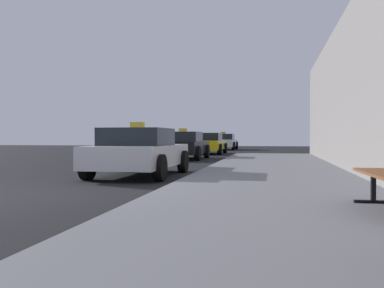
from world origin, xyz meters
name	(u,v)px	position (x,y,z in m)	size (l,w,h in m)	color
ground_plane	(56,193)	(0.00, 0.00, 0.00)	(80.00, 80.00, 0.00)	black
sidewalk	(276,195)	(4.00, 0.00, 0.07)	(4.00, 32.00, 0.15)	slate
car_silver	(139,152)	(0.44, 3.61, 0.65)	(2.03, 4.07, 1.43)	#B7B7BF
car_black	(184,145)	(-0.16, 12.14, 0.65)	(1.99, 4.11, 1.43)	black
car_yellow	(208,143)	(0.06, 18.29, 0.65)	(1.98, 4.39, 1.27)	yellow
car_white	(223,142)	(0.03, 26.74, 0.65)	(2.07, 4.44, 1.43)	white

